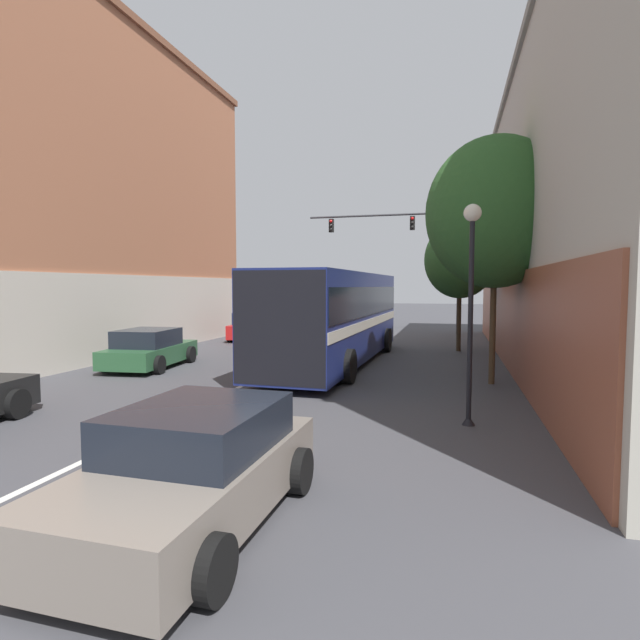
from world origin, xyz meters
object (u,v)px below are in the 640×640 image
(parked_car_left_near, at_px, (253,327))
(traffic_signal_gantry, at_px, (414,243))
(street_tree_far, at_px, (460,260))
(bus, at_px, (336,313))
(parked_car_left_mid, at_px, (150,349))
(street_lamp, at_px, (471,290))
(street_tree_near, at_px, (495,213))
(hatchback_foreground, at_px, (193,469))

(parked_car_left_near, distance_m, traffic_signal_gantry, 10.72)
(street_tree_far, bearing_deg, bus, -133.11)
(parked_car_left_mid, relative_size, street_lamp, 0.93)
(street_lamp, xyz_separation_m, street_tree_near, (0.76, 4.56, 2.12))
(street_lamp, relative_size, street_tree_near, 0.63)
(traffic_signal_gantry, bearing_deg, street_tree_far, -72.36)
(hatchback_foreground, height_order, traffic_signal_gantry, traffic_signal_gantry)
(hatchback_foreground, height_order, street_tree_far, street_tree_far)
(hatchback_foreground, bearing_deg, bus, 6.37)
(street_tree_near, bearing_deg, street_lamp, -99.52)
(hatchback_foreground, bearing_deg, street_tree_far, -9.53)
(bus, bearing_deg, street_tree_far, -41.66)
(traffic_signal_gantry, xyz_separation_m, street_tree_far, (2.51, -7.90, -1.39))
(parked_car_left_near, bearing_deg, parked_car_left_mid, 173.56)
(bus, distance_m, parked_car_left_near, 9.01)
(traffic_signal_gantry, bearing_deg, hatchback_foreground, -91.54)
(street_lamp, height_order, street_tree_near, street_tree_near)
(bus, bearing_deg, street_tree_near, -115.21)
(street_lamp, distance_m, street_tree_far, 11.78)
(hatchback_foreground, xyz_separation_m, street_lamp, (3.24, 5.13, 2.04))
(parked_car_left_mid, xyz_separation_m, street_lamp, (10.28, -4.55, 2.06))
(hatchback_foreground, relative_size, street_lamp, 0.90)
(parked_car_left_near, height_order, street_lamp, street_lamp)
(street_lamp, bearing_deg, street_tree_near, 80.48)
(street_tree_far, bearing_deg, parked_car_left_near, 168.55)
(traffic_signal_gantry, distance_m, street_tree_near, 15.43)
(parked_car_left_mid, bearing_deg, street_lamp, -119.92)
(bus, xyz_separation_m, hatchback_foreground, (1.12, -12.26, -1.17))
(hatchback_foreground, relative_size, parked_car_left_mid, 0.97)
(hatchback_foreground, bearing_deg, parked_car_left_mid, 37.17)
(street_tree_near, bearing_deg, hatchback_foreground, -112.44)
(hatchback_foreground, xyz_separation_m, traffic_signal_gantry, (0.67, 24.75, 4.62))
(street_tree_near, bearing_deg, street_tree_far, 96.57)
(parked_car_left_near, height_order, street_tree_far, street_tree_far)
(street_tree_near, bearing_deg, traffic_signal_gantry, 102.49)
(hatchback_foreground, height_order, street_lamp, street_lamp)
(hatchback_foreground, distance_m, street_lamp, 6.40)
(bus, height_order, street_tree_far, street_tree_far)
(bus, relative_size, hatchback_foreground, 2.96)
(parked_car_left_near, relative_size, street_lamp, 0.95)
(parked_car_left_near, height_order, traffic_signal_gantry, traffic_signal_gantry)
(hatchback_foreground, bearing_deg, street_tree_near, -21.29)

